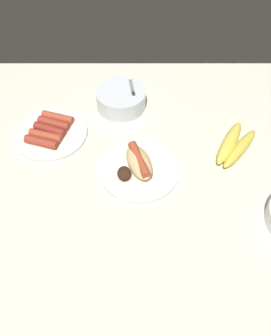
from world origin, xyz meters
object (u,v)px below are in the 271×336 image
Objects in this scene: plate_sausages at (50,132)px; bowl_coleslaw at (121,98)px; banana_bunch at (234,145)px; plate_hotdog_assembled at (138,166)px.

bowl_coleslaw is (20.24, 12.24, 2.13)cm from plate_sausages.
plate_sausages is 23.75cm from bowl_coleslaw.
banana_bunch is at bearing -29.41° from bowl_coleslaw.
banana_bunch is (26.68, 7.48, -0.10)cm from plate_hotdog_assembled.
plate_sausages is 1.34× the size of bowl_coleslaw.
plate_sausages is (-52.09, 5.71, -0.58)cm from banana_bunch.
plate_hotdog_assembled is at bearing -78.49° from bowl_coleslaw.
plate_hotdog_assembled is 1.19× the size of banana_bunch.
bowl_coleslaw is at bearing 150.59° from banana_bunch.
banana_bunch is at bearing -6.26° from plate_sausages.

